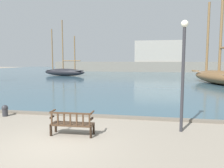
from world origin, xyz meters
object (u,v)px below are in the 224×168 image
object	(u,v)px
park_bench	(72,123)
sailboat_mid_starboard	(64,71)
mooring_bollard	(5,110)
lamp_post	(183,66)
sailboat_distant_harbor	(220,75)

from	to	relation	value
park_bench	sailboat_mid_starboard	size ratio (longest dim) A/B	0.17
sailboat_mid_starboard	mooring_bollard	xyz separation A→B (m)	(8.34, -27.24, -0.59)
sailboat_mid_starboard	lamp_post	bearing A→B (deg)	-59.13
mooring_bollard	lamp_post	distance (m)	8.81
sailboat_mid_starboard	sailboat_distant_harbor	xyz separation A→B (m)	(23.36, -9.61, 0.26)
sailboat_mid_starboard	mooring_bollard	distance (m)	28.50
park_bench	sailboat_mid_starboard	xyz separation A→B (m)	(-12.71, 29.31, 0.44)
lamp_post	mooring_bollard	bearing A→B (deg)	174.23
lamp_post	sailboat_mid_starboard	bearing A→B (deg)	120.87
mooring_bollard	lamp_post	bearing A→B (deg)	-5.77
park_bench	sailboat_distant_harbor	distance (m)	22.41
sailboat_mid_starboard	mooring_bollard	bearing A→B (deg)	-72.98
park_bench	mooring_bollard	xyz separation A→B (m)	(-4.37, 2.07, -0.16)
lamp_post	sailboat_distant_harbor	bearing A→B (deg)	70.44
park_bench	mooring_bollard	distance (m)	4.84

